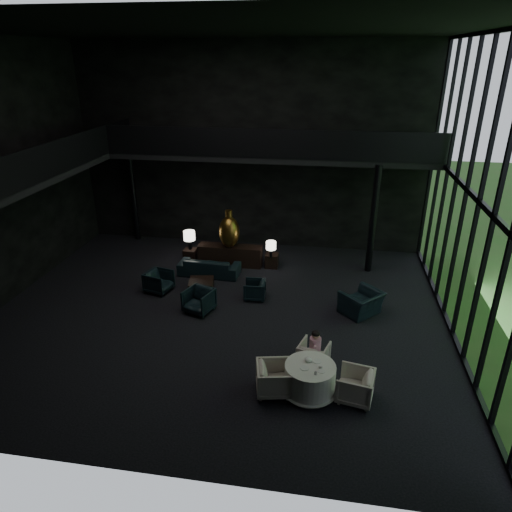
# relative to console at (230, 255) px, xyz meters

# --- Properties ---
(floor) EXTENTS (14.00, 12.00, 0.02)m
(floor) POSITION_rel_console_xyz_m (0.41, -3.70, -0.39)
(floor) COLOR black
(floor) RESTS_ON ground
(ceiling) EXTENTS (14.00, 12.00, 0.02)m
(ceiling) POSITION_rel_console_xyz_m (0.41, -3.70, 7.61)
(ceiling) COLOR black
(ceiling) RESTS_ON ground
(wall_back) EXTENTS (14.00, 0.04, 8.00)m
(wall_back) POSITION_rel_console_xyz_m (0.41, 2.30, 3.61)
(wall_back) COLOR black
(wall_back) RESTS_ON ground
(wall_front) EXTENTS (14.00, 0.04, 8.00)m
(wall_front) POSITION_rel_console_xyz_m (0.41, -9.70, 3.61)
(wall_front) COLOR black
(wall_front) RESTS_ON ground
(curtain_wall) EXTENTS (0.20, 12.00, 8.00)m
(curtain_wall) POSITION_rel_console_xyz_m (7.36, -3.70, 3.61)
(curtain_wall) COLOR black
(curtain_wall) RESTS_ON ground
(mezzanine_left) EXTENTS (2.00, 12.00, 0.25)m
(mezzanine_left) POSITION_rel_console_xyz_m (-5.59, -3.70, 3.61)
(mezzanine_left) COLOR black
(mezzanine_left) RESTS_ON wall_left
(mezzanine_back) EXTENTS (12.00, 2.00, 0.25)m
(mezzanine_back) POSITION_rel_console_xyz_m (1.41, 1.30, 3.61)
(mezzanine_back) COLOR black
(mezzanine_back) RESTS_ON wall_back
(railing_left) EXTENTS (0.06, 12.00, 1.00)m
(railing_left) POSITION_rel_console_xyz_m (-4.59, -3.70, 4.21)
(railing_left) COLOR black
(railing_left) RESTS_ON mezzanine_left
(railing_back) EXTENTS (12.00, 0.06, 1.00)m
(railing_back) POSITION_rel_console_xyz_m (1.41, 0.30, 4.21)
(railing_back) COLOR black
(railing_back) RESTS_ON mezzanine_back
(column_nw) EXTENTS (0.24, 0.24, 4.00)m
(column_nw) POSITION_rel_console_xyz_m (-4.59, 2.00, 1.61)
(column_nw) COLOR black
(column_nw) RESTS_ON floor
(column_ne) EXTENTS (0.24, 0.24, 4.00)m
(column_ne) POSITION_rel_console_xyz_m (5.21, 0.30, 1.61)
(column_ne) COLOR black
(column_ne) RESTS_ON floor
(console) EXTENTS (2.45, 0.56, 0.78)m
(console) POSITION_rel_console_xyz_m (0.00, 0.00, 0.00)
(console) COLOR black
(console) RESTS_ON floor
(bronze_urn) EXTENTS (0.77, 0.77, 1.44)m
(bronze_urn) POSITION_rel_console_xyz_m (0.00, -0.09, 1.00)
(bronze_urn) COLOR #905F1D
(bronze_urn) RESTS_ON console
(side_table_left) EXTENTS (0.47, 0.47, 0.52)m
(side_table_left) POSITION_rel_console_xyz_m (-1.60, 0.02, -0.13)
(side_table_left) COLOR black
(side_table_left) RESTS_ON floor
(table_lamp_left) EXTENTS (0.44, 0.44, 0.74)m
(table_lamp_left) POSITION_rel_console_xyz_m (-1.60, 0.05, 0.66)
(table_lamp_left) COLOR black
(table_lamp_left) RESTS_ON side_table_left
(side_table_right) EXTENTS (0.48, 0.48, 0.53)m
(side_table_right) POSITION_rel_console_xyz_m (1.60, 0.05, -0.13)
(side_table_right) COLOR black
(side_table_right) RESTS_ON floor
(table_lamp_right) EXTENTS (0.37, 0.37, 0.62)m
(table_lamp_right) POSITION_rel_console_xyz_m (1.60, -0.24, 0.58)
(table_lamp_right) COLOR black
(table_lamp_right) RESTS_ON side_table_right
(sofa) EXTENTS (2.40, 0.79, 0.93)m
(sofa) POSITION_rel_console_xyz_m (-0.58, -0.98, 0.07)
(sofa) COLOR black
(sofa) RESTS_ON floor
(lounge_armchair_west) EXTENTS (0.96, 1.00, 0.85)m
(lounge_armchair_west) POSITION_rel_console_xyz_m (-1.94, -2.52, 0.04)
(lounge_armchair_west) COLOR black
(lounge_armchair_west) RESTS_ON floor
(lounge_armchair_east) EXTENTS (0.60, 0.64, 0.63)m
(lounge_armchair_east) POSITION_rel_console_xyz_m (1.35, -2.50, -0.08)
(lounge_armchair_east) COLOR black
(lounge_armchair_east) RESTS_ON floor
(lounge_armchair_south) EXTENTS (1.10, 1.06, 0.90)m
(lounge_armchair_south) POSITION_rel_console_xyz_m (-0.24, -3.60, 0.06)
(lounge_armchair_south) COLOR black
(lounge_armchair_south) RESTS_ON floor
(window_armchair) EXTENTS (1.45, 1.45, 1.09)m
(window_armchair) POSITION_rel_console_xyz_m (4.78, -2.92, 0.15)
(window_armchair) COLOR black
(window_armchair) RESTS_ON floor
(coffee_table) EXTENTS (0.95, 0.95, 0.36)m
(coffee_table) POSITION_rel_console_xyz_m (-0.55, -2.21, -0.21)
(coffee_table) COLOR black
(coffee_table) RESTS_ON floor
(dining_table) EXTENTS (1.37, 1.37, 0.75)m
(dining_table) POSITION_rel_console_xyz_m (3.39, -6.83, -0.06)
(dining_table) COLOR white
(dining_table) RESTS_ON floor
(dining_chair_north) EXTENTS (0.83, 0.80, 0.69)m
(dining_chair_north) POSITION_rel_console_xyz_m (3.43, -5.79, -0.04)
(dining_chair_north) COLOR #A49F96
(dining_chair_north) RESTS_ON floor
(dining_chair_east) EXTENTS (0.94, 0.99, 0.87)m
(dining_chair_east) POSITION_rel_console_xyz_m (4.44, -6.92, 0.05)
(dining_chair_east) COLOR silver
(dining_chair_east) RESTS_ON floor
(dining_chair_west) EXTENTS (0.97, 1.01, 0.89)m
(dining_chair_west) POSITION_rel_console_xyz_m (2.55, -6.96, 0.06)
(dining_chair_west) COLOR #A0988F
(dining_chair_west) RESTS_ON floor
(child) EXTENTS (0.29, 0.29, 0.63)m
(child) POSITION_rel_console_xyz_m (3.46, -5.84, 0.37)
(child) COLOR #D59BBE
(child) RESTS_ON dining_chair_north
(plate_a) EXTENTS (0.24, 0.24, 0.01)m
(plate_a) POSITION_rel_console_xyz_m (3.25, -6.94, 0.37)
(plate_a) COLOR white
(plate_a) RESTS_ON dining_table
(plate_b) EXTENTS (0.21, 0.21, 0.01)m
(plate_b) POSITION_rel_console_xyz_m (3.54, -6.64, 0.37)
(plate_b) COLOR white
(plate_b) RESTS_ON dining_table
(saucer) EXTENTS (0.17, 0.17, 0.01)m
(saucer) POSITION_rel_console_xyz_m (3.65, -7.00, 0.37)
(saucer) COLOR white
(saucer) RESTS_ON dining_table
(coffee_cup) EXTENTS (0.11, 0.11, 0.07)m
(coffee_cup) POSITION_rel_console_xyz_m (3.62, -6.87, 0.41)
(coffee_cup) COLOR white
(coffee_cup) RESTS_ON saucer
(cereal_bowl) EXTENTS (0.18, 0.18, 0.09)m
(cereal_bowl) POSITION_rel_console_xyz_m (3.33, -6.65, 0.40)
(cereal_bowl) COLOR white
(cereal_bowl) RESTS_ON dining_table
(cream_pot) EXTENTS (0.07, 0.07, 0.07)m
(cream_pot) POSITION_rel_console_xyz_m (3.52, -7.13, 0.40)
(cream_pot) COLOR #99999E
(cream_pot) RESTS_ON dining_table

